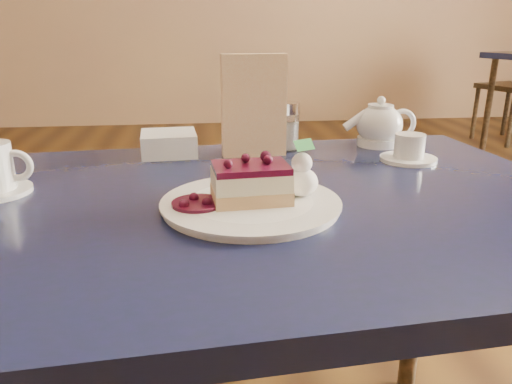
{
  "coord_description": "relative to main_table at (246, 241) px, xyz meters",
  "views": [
    {
      "loc": [
        -0.14,
        -0.42,
        1.02
      ],
      "look_at": [
        -0.07,
        0.24,
        0.79
      ],
      "focal_mm": 35.0,
      "sensor_mm": 36.0,
      "label": 1
    }
  ],
  "objects": [
    {
      "name": "dessert_plate",
      "position": [
        0.0,
        -0.05,
        0.08
      ],
      "size": [
        0.28,
        0.28,
        0.01
      ],
      "primitive_type": "cylinder",
      "color": "white",
      "rests_on": "main_table"
    },
    {
      "name": "main_table",
      "position": [
        0.0,
        0.0,
        0.0
      ],
      "size": [
        1.24,
        0.88,
        0.74
      ],
      "rotation": [
        0.0,
        0.0,
        0.07
      ],
      "color": "black",
      "rests_on": "ground"
    },
    {
      "name": "sugar_shaker",
      "position": [
        0.13,
        0.33,
        0.13
      ],
      "size": [
        0.06,
        0.06,
        0.11
      ],
      "color": "white",
      "rests_on": "main_table"
    },
    {
      "name": "berry_sauce",
      "position": [
        -0.08,
        -0.06,
        0.09
      ],
      "size": [
        0.08,
        0.08,
        0.01
      ],
      "primitive_type": "cylinder",
      "color": "#380C1A",
      "rests_on": "dessert_plate"
    },
    {
      "name": "menu_card",
      "position": [
        0.05,
        0.28,
        0.19
      ],
      "size": [
        0.14,
        0.04,
        0.22
      ],
      "primitive_type": "cube",
      "rotation": [
        0.0,
        0.0,
        0.07
      ],
      "color": "#FFF2CF",
      "rests_on": "main_table"
    },
    {
      "name": "napkin_stack",
      "position": [
        -0.14,
        0.32,
        0.1
      ],
      "size": [
        0.13,
        0.13,
        0.05
      ],
      "primitive_type": "cube",
      "rotation": [
        0.0,
        0.0,
        0.07
      ],
      "color": "white",
      "rests_on": "main_table"
    },
    {
      "name": "tea_set",
      "position": [
        0.35,
        0.31,
        0.12
      ],
      "size": [
        0.18,
        0.26,
        0.1
      ],
      "color": "white",
      "rests_on": "main_table"
    },
    {
      "name": "cheesecake_slice",
      "position": [
        0.0,
        -0.05,
        0.12
      ],
      "size": [
        0.12,
        0.09,
        0.06
      ],
      "rotation": [
        0.0,
        0.0,
        0.07
      ],
      "color": "tan",
      "rests_on": "dessert_plate"
    },
    {
      "name": "whipped_cream",
      "position": [
        0.09,
        -0.03,
        0.11
      ],
      "size": [
        0.05,
        0.05,
        0.05
      ],
      "color": "white",
      "rests_on": "dessert_plate"
    }
  ]
}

